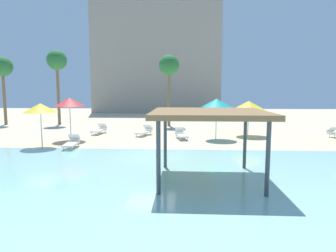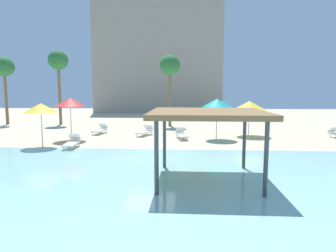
% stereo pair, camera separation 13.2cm
% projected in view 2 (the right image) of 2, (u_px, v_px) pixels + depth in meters
% --- Properties ---
extents(ground_plane, '(80.00, 80.00, 0.00)m').
position_uv_depth(ground_plane, '(151.00, 156.00, 14.84)').
color(ground_plane, beige).
extents(lagoon_water, '(44.00, 13.50, 0.04)m').
position_uv_depth(lagoon_water, '(131.00, 190.00, 9.64)').
color(lagoon_water, '#99D1C6').
rests_on(lagoon_water, ground).
extents(shade_pavilion, '(4.06, 4.06, 2.58)m').
position_uv_depth(shade_pavilion, '(207.00, 115.00, 10.50)').
color(shade_pavilion, '#42474C').
rests_on(shade_pavilion, ground).
extents(beach_umbrella_teal_0, '(2.05, 2.05, 2.78)m').
position_uv_depth(beach_umbrella_teal_0, '(217.00, 103.00, 19.69)').
color(beach_umbrella_teal_0, silver).
rests_on(beach_umbrella_teal_0, ground).
extents(beach_umbrella_red_1, '(2.07, 2.07, 2.84)m').
position_uv_depth(beach_umbrella_red_1, '(70.00, 102.00, 19.34)').
color(beach_umbrella_red_1, silver).
rests_on(beach_umbrella_red_1, ground).
extents(beach_umbrella_yellow_4, '(2.41, 2.41, 2.57)m').
position_uv_depth(beach_umbrella_yellow_4, '(249.00, 106.00, 21.19)').
color(beach_umbrella_yellow_4, silver).
rests_on(beach_umbrella_yellow_4, ground).
extents(beach_umbrella_yellow_5, '(1.93, 1.93, 2.58)m').
position_uv_depth(beach_umbrella_yellow_5, '(41.00, 108.00, 16.89)').
color(beach_umbrella_yellow_5, silver).
rests_on(beach_umbrella_yellow_5, ground).
extents(lounge_chair_1, '(0.99, 1.98, 0.74)m').
position_uv_depth(lounge_chair_1, '(182.00, 134.00, 20.18)').
color(lounge_chair_1, white).
rests_on(lounge_chair_1, ground).
extents(lounge_chair_3, '(0.84, 1.96, 0.74)m').
position_uv_depth(lounge_chair_3, '(100.00, 129.00, 22.59)').
color(lounge_chair_3, white).
rests_on(lounge_chair_3, ground).
extents(lounge_chair_4, '(1.17, 1.99, 0.74)m').
position_uv_depth(lounge_chair_4, '(145.00, 131.00, 21.69)').
color(lounge_chair_4, white).
rests_on(lounge_chair_4, ground).
extents(lounge_chair_5, '(0.81, 1.95, 0.74)m').
position_uv_depth(lounge_chair_5, '(72.00, 142.00, 16.92)').
color(lounge_chair_5, white).
rests_on(lounge_chair_5, ground).
extents(palm_tree_0, '(1.90, 1.90, 7.21)m').
position_uv_depth(palm_tree_0, '(58.00, 62.00, 28.22)').
color(palm_tree_0, brown).
rests_on(palm_tree_0, ground).
extents(palm_tree_1, '(1.90, 1.90, 6.58)m').
position_uv_depth(palm_tree_1, '(4.00, 68.00, 28.15)').
color(palm_tree_1, brown).
rests_on(palm_tree_1, ground).
extents(palm_tree_2, '(1.90, 1.90, 6.62)m').
position_uv_depth(palm_tree_2, '(170.00, 67.00, 26.94)').
color(palm_tree_2, brown).
rests_on(palm_tree_2, ground).
extents(hotel_block_0, '(19.14, 11.87, 17.24)m').
position_uv_depth(hotel_block_0, '(160.00, 58.00, 47.79)').
color(hotel_block_0, '#9E9384').
rests_on(hotel_block_0, ground).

